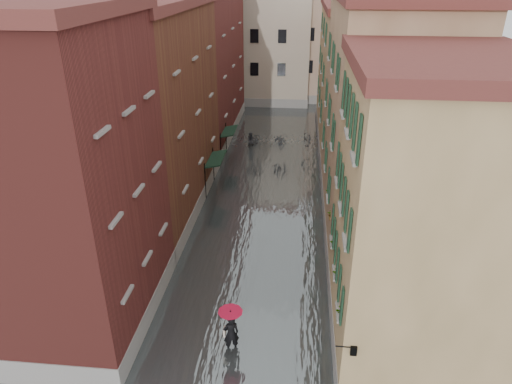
% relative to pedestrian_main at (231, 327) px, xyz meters
% --- Properties ---
extents(ground, '(120.00, 120.00, 0.00)m').
position_rel_pedestrian_main_xyz_m(ground, '(0.19, 3.46, -1.26)').
color(ground, '#5E5E60').
rests_on(ground, ground).
extents(floodwater, '(10.00, 60.00, 0.20)m').
position_rel_pedestrian_main_xyz_m(floodwater, '(0.19, 16.46, -1.16)').
color(floodwater, '#4D5455').
rests_on(floodwater, ground).
extents(building_left_near, '(6.00, 8.00, 13.00)m').
position_rel_pedestrian_main_xyz_m(building_left_near, '(-6.81, 1.46, 5.24)').
color(building_left_near, maroon).
rests_on(building_left_near, ground).
extents(building_left_mid, '(6.00, 14.00, 12.50)m').
position_rel_pedestrian_main_xyz_m(building_left_mid, '(-6.81, 12.46, 4.99)').
color(building_left_mid, brown).
rests_on(building_left_mid, ground).
extents(building_left_far, '(6.00, 16.00, 14.00)m').
position_rel_pedestrian_main_xyz_m(building_left_far, '(-6.81, 27.46, 5.74)').
color(building_left_far, maroon).
rests_on(building_left_far, ground).
extents(building_right_near, '(6.00, 8.00, 11.50)m').
position_rel_pedestrian_main_xyz_m(building_right_near, '(7.19, 1.46, 4.49)').
color(building_right_near, '#957A4C').
rests_on(building_right_near, ground).
extents(building_right_mid, '(6.00, 14.00, 13.00)m').
position_rel_pedestrian_main_xyz_m(building_right_mid, '(7.19, 12.46, 5.24)').
color(building_right_mid, tan).
rests_on(building_right_mid, ground).
extents(building_right_far, '(6.00, 16.00, 11.50)m').
position_rel_pedestrian_main_xyz_m(building_right_far, '(7.19, 27.46, 4.49)').
color(building_right_far, '#957A4C').
rests_on(building_right_far, ground).
extents(building_end_cream, '(12.00, 9.00, 13.00)m').
position_rel_pedestrian_main_xyz_m(building_end_cream, '(-2.81, 41.46, 5.24)').
color(building_end_cream, '#BFB198').
rests_on(building_end_cream, ground).
extents(building_end_pink, '(10.00, 9.00, 12.00)m').
position_rel_pedestrian_main_xyz_m(building_end_pink, '(6.19, 43.46, 4.74)').
color(building_end_pink, tan).
rests_on(building_end_pink, ground).
extents(awning_near, '(1.09, 3.10, 2.80)m').
position_rel_pedestrian_main_xyz_m(awning_near, '(-3.29, 14.99, 1.21)').
color(awning_near, black).
rests_on(awning_near, ground).
extents(awning_far, '(1.09, 2.80, 2.80)m').
position_rel_pedestrian_main_xyz_m(awning_far, '(-3.29, 21.07, 1.20)').
color(awning_far, black).
rests_on(awning_far, ground).
extents(wall_lantern, '(0.71, 0.22, 0.35)m').
position_rel_pedestrian_main_xyz_m(wall_lantern, '(4.53, -2.54, 1.74)').
color(wall_lantern, black).
rests_on(wall_lantern, ground).
extents(window_planters, '(0.59, 10.84, 0.84)m').
position_rel_pedestrian_main_xyz_m(window_planters, '(4.31, 3.88, 2.25)').
color(window_planters, '#9F4634').
rests_on(window_planters, ground).
extents(pedestrian_main, '(1.01, 1.01, 2.06)m').
position_rel_pedestrian_main_xyz_m(pedestrian_main, '(0.00, 0.00, 0.00)').
color(pedestrian_main, black).
rests_on(pedestrian_main, ground).
extents(pedestrian_far, '(0.75, 0.59, 1.51)m').
position_rel_pedestrian_main_xyz_m(pedestrian_far, '(-1.76, 23.91, -0.51)').
color(pedestrian_far, black).
rests_on(pedestrian_far, ground).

